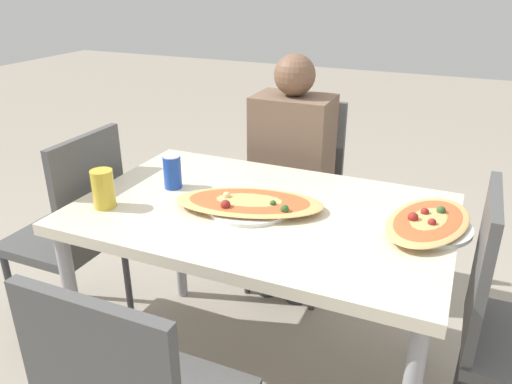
{
  "coord_description": "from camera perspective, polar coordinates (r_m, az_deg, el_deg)",
  "views": [
    {
      "loc": [
        0.6,
        -1.43,
        1.49
      ],
      "look_at": [
        -0.02,
        -0.01,
        0.81
      ],
      "focal_mm": 35.0,
      "sensor_mm": 36.0,
      "label": 1
    }
  ],
  "objects": [
    {
      "name": "chair_far_seated",
      "position": [
        2.48,
        4.83,
        0.76
      ],
      "size": [
        0.4,
        0.4,
        0.93
      ],
      "rotation": [
        0.0,
        0.0,
        3.14
      ],
      "color": "#4C4C4C",
      "rests_on": "ground_plane"
    },
    {
      "name": "soda_can",
      "position": [
        1.89,
        -9.53,
        2.27
      ],
      "size": [
        0.07,
        0.07,
        0.12
      ],
      "color": "#1E47B2",
      "rests_on": "dining_table"
    },
    {
      "name": "pizza_second",
      "position": [
        1.67,
        19.04,
        -3.3
      ],
      "size": [
        0.32,
        0.45,
        0.06
      ],
      "color": "white",
      "rests_on": "dining_table"
    },
    {
      "name": "dining_table",
      "position": [
        1.75,
        0.67,
        -4.07
      ],
      "size": [
        1.27,
        0.81,
        0.75
      ],
      "color": "beige",
      "rests_on": "ground_plane"
    },
    {
      "name": "ground_plane",
      "position": [
        2.15,
        0.58,
        -20.14
      ],
      "size": [
        14.0,
        14.0,
        0.0
      ],
      "primitive_type": "plane",
      "color": "#9E9384"
    },
    {
      "name": "drink_glass",
      "position": [
        1.78,
        -17.06,
        0.34
      ],
      "size": [
        0.08,
        0.08,
        0.14
      ],
      "color": "gold",
      "rests_on": "dining_table"
    },
    {
      "name": "pizza_main",
      "position": [
        1.71,
        -0.8,
        -1.3
      ],
      "size": [
        0.55,
        0.37,
        0.06
      ],
      "color": "white",
      "rests_on": "dining_table"
    },
    {
      "name": "person_seated",
      "position": [
        2.31,
        4.01,
        3.48
      ],
      "size": [
        0.35,
        0.27,
        1.18
      ],
      "rotation": [
        0.0,
        0.0,
        3.14
      ],
      "color": "#2D2D38",
      "rests_on": "ground_plane"
    },
    {
      "name": "chair_side_left",
      "position": [
        2.2,
        -20.03,
        -3.79
      ],
      "size": [
        0.4,
        0.4,
        0.93
      ],
      "rotation": [
        0.0,
        0.0,
        1.57
      ],
      "color": "#4C4C4C",
      "rests_on": "ground_plane"
    },
    {
      "name": "chair_side_right",
      "position": [
        1.73,
        27.18,
        -13.34
      ],
      "size": [
        0.4,
        0.4,
        0.93
      ],
      "rotation": [
        0.0,
        0.0,
        -1.57
      ],
      "color": "#4C4C4C",
      "rests_on": "ground_plane"
    }
  ]
}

